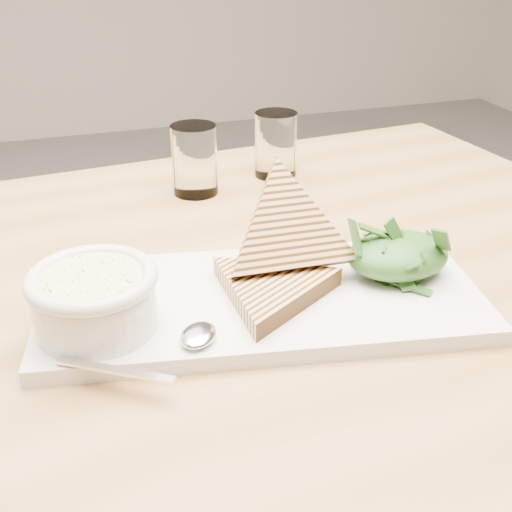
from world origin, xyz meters
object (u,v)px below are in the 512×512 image
object	(u,v)px
platter	(262,300)
glass_near	(195,160)
soup_bowl	(95,306)
glass_far	(276,145)
table_top	(184,303)

from	to	relation	value
platter	glass_near	world-z (taller)	glass_near
platter	soup_bowl	size ratio (longest dim) A/B	3.95
glass_near	glass_far	xyz separation A→B (m)	(0.13, 0.03, -0.00)
platter	glass_far	distance (m)	0.38
soup_bowl	glass_near	bearing A→B (deg)	62.77
platter	glass_near	size ratio (longest dim) A/B	4.45
glass_near	platter	bearing A→B (deg)	-91.17
glass_near	table_top	bearing A→B (deg)	-106.32
platter	soup_bowl	world-z (taller)	soup_bowl
table_top	glass_far	bearing A→B (deg)	54.25
table_top	glass_far	xyz separation A→B (m)	(0.21, 0.29, 0.07)
glass_near	glass_far	distance (m)	0.14
platter	glass_far	world-z (taller)	glass_far
glass_near	soup_bowl	bearing A→B (deg)	-117.23
table_top	glass_near	size ratio (longest dim) A/B	12.40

